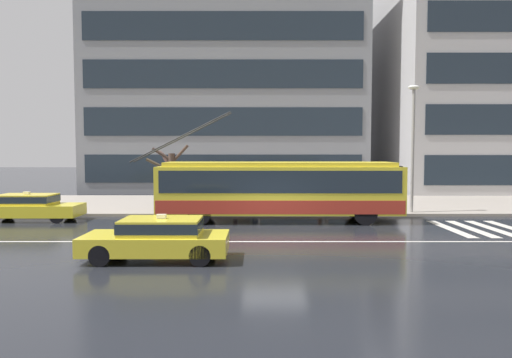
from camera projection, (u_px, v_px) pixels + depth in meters
The scene contains 17 objects.
ground_plane at pixel (275, 236), 18.07m from camera, with size 160.00×160.00×0.00m, color black.
sidewalk_slab at pixel (269, 204), 28.38m from camera, with size 80.00×10.00×0.14m, color gray.
crosswalk_stripe_edge_near at pixel (451, 229), 19.72m from camera, with size 0.44×4.40×0.01m, color beige.
crosswalk_stripe_inner_a at pixel (472, 229), 19.71m from camera, with size 0.44×4.40×0.01m, color beige.
crosswalk_stripe_center at pixel (493, 229), 19.71m from camera, with size 0.44×4.40×0.01m, color beige.
lane_centre_line at pixel (277, 242), 16.87m from camera, with size 72.00×0.14×0.01m, color silver.
trolleybus at pixel (280, 189), 21.71m from camera, with size 12.57×2.61×5.13m.
taxi_oncoming_near at pixel (159, 237), 14.01m from camera, with size 4.34×1.84×1.39m.
taxi_queued_behind_bus at pixel (31, 206), 21.98m from camera, with size 4.66×1.77×1.39m.
bus_shelter at pixel (229, 173), 25.19m from camera, with size 3.69×1.89×2.57m.
pedestrian_at_shelter at pixel (235, 181), 24.39m from camera, with size 1.49×1.49×1.95m.
pedestrian_approaching_curb at pixel (329, 180), 25.79m from camera, with size 0.99×0.99×2.00m.
pedestrian_walking_past at pixel (320, 181), 24.87m from camera, with size 1.39×1.39×1.95m.
pedestrian_waiting_by_pole at pixel (258, 181), 25.39m from camera, with size 1.36×1.36×1.94m.
street_lamp at pixel (414, 137), 23.81m from camera, with size 0.60×0.32×6.55m.
street_tree_bare at pixel (171, 175), 25.13m from camera, with size 2.33×1.30×3.53m.
office_tower_corner_left at pixel (230, 87), 42.68m from camera, with size 22.95×15.45×18.50m.
Camera 1 is at (-0.72, -17.91, 3.28)m, focal length 32.49 mm.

